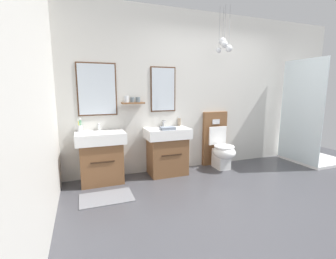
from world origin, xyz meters
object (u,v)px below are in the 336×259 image
at_px(toilet, 219,147).
at_px(soap_dispenser, 179,122).
at_px(vanity_sink_right, 167,150).
at_px(vanity_sink_left, 101,156).
at_px(folded_hand_towel, 168,128).
at_px(toothbrush_cup, 80,128).
at_px(shower_tray, 309,142).

relative_size(toilet, soap_dispenser, 5.86).
height_order(vanity_sink_right, soap_dispenser, soap_dispenser).
distance_m(vanity_sink_left, vanity_sink_right, 1.06).
xyz_separation_m(soap_dispenser, folded_hand_towel, (-0.33, -0.31, -0.05)).
xyz_separation_m(vanity_sink_right, toothbrush_cup, (-1.34, 0.16, 0.42)).
distance_m(soap_dispenser, folded_hand_towel, 0.45).
bearing_deg(folded_hand_towel, soap_dispenser, 43.04).
relative_size(vanity_sink_left, toothbrush_cup, 3.78).
relative_size(toothbrush_cup, soap_dispenser, 1.21).
xyz_separation_m(toothbrush_cup, shower_tray, (4.17, -0.50, -0.44)).
distance_m(toilet, shower_tray, 1.85).
relative_size(vanity_sink_right, toothbrush_cup, 3.78).
bearing_deg(toothbrush_cup, toilet, -3.92).
height_order(vanity_sink_right, shower_tray, shower_tray).
distance_m(vanity_sink_right, shower_tray, 2.85).
relative_size(soap_dispenser, shower_tray, 0.09).
bearing_deg(toothbrush_cup, vanity_sink_left, -29.70).
relative_size(vanity_sink_right, soap_dispenser, 4.56).
relative_size(soap_dispenser, folded_hand_towel, 0.78).
distance_m(vanity_sink_left, toothbrush_cup, 0.53).
bearing_deg(shower_tray, vanity_sink_right, 173.16).
height_order(vanity_sink_left, soap_dispenser, soap_dispenser).
distance_m(soap_dispenser, shower_tray, 2.63).
bearing_deg(soap_dispenser, vanity_sink_right, -149.64).
relative_size(toothbrush_cup, shower_tray, 0.11).
height_order(vanity_sink_left, toothbrush_cup, toothbrush_cup).
bearing_deg(soap_dispenser, toilet, -13.38).
xyz_separation_m(vanity_sink_left, vanity_sink_right, (1.06, 0.00, 0.00)).
relative_size(vanity_sink_left, shower_tray, 0.40).
bearing_deg(vanity_sink_right, folded_hand_towel, -106.20).
bearing_deg(vanity_sink_right, toilet, -0.12).
bearing_deg(vanity_sink_left, shower_tray, -4.99).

